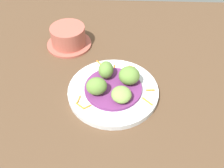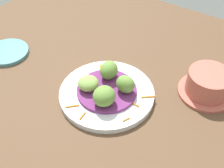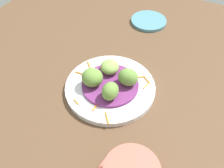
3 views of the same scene
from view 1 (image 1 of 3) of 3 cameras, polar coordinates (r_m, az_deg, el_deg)
name	(u,v)px [view 1 (image 1 of 3)]	position (r cm, az deg, el deg)	size (l,w,h in cm)	color
table_surface	(121,107)	(68.74, 1.93, -5.11)	(110.00, 110.00, 2.00)	brown
main_plate	(113,91)	(70.06, 0.25, -1.57)	(24.16, 24.16, 1.57)	silver
cabbage_bed	(113,88)	(69.19, 0.25, -0.90)	(15.22, 15.22, 0.82)	#702D6B
carrot_garnish	(112,86)	(69.94, -0.07, -0.50)	(18.57, 20.25, 0.40)	orange
guac_scoop_left	(121,95)	(64.86, 1.98, -2.34)	(5.23, 5.09, 3.32)	#84A851
guac_scoop_center	(129,76)	(68.73, 3.76, 1.85)	(5.57, 5.30, 4.70)	olive
guac_scoop_right	(106,70)	(70.31, -1.33, 3.08)	(4.87, 4.04, 4.54)	olive
guac_scoop_back	(97,86)	(65.96, -3.38, -0.47)	(4.45, 5.28, 4.72)	olive
terracotta_bowl	(68,37)	(85.68, -9.47, 10.03)	(14.30, 14.30, 6.68)	#B75B4C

